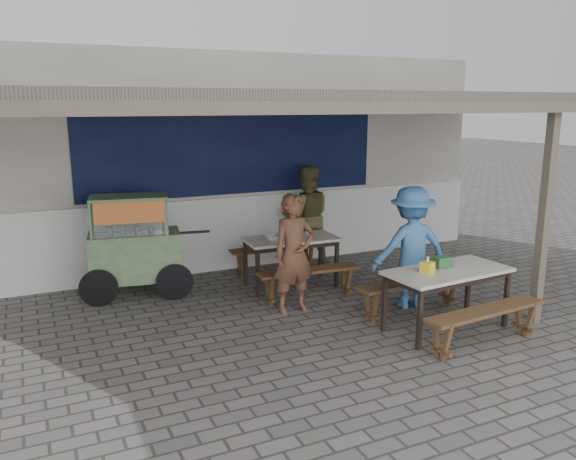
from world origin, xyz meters
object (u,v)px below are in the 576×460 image
(patron_street_side, at_px, (294,254))
(patron_wall_side, at_px, (307,217))
(condiment_jar, at_px, (308,230))
(bench_right_street, at_px, (486,318))
(bench_left_wall, at_px, (275,254))
(vendor_cart, at_px, (134,242))
(table_right, at_px, (448,276))
(bench_right_wall, at_px, (412,288))
(patron_right_table, at_px, (411,247))
(tissue_box, at_px, (427,267))
(donation_box, at_px, (443,262))
(table_left, at_px, (291,243))
(condiment_bowl, at_px, (272,238))
(bench_left_street, at_px, (309,277))

(patron_street_side, xyz_separation_m, patron_wall_side, (1.12, 1.84, 0.07))
(patron_wall_side, distance_m, condiment_jar, 0.72)
(bench_right_street, bearing_deg, bench_left_wall, 101.64)
(vendor_cart, relative_size, condiment_jar, 24.22)
(table_right, xyz_separation_m, patron_wall_side, (-0.30, 3.14, 0.18))
(bench_right_street, height_order, bench_right_wall, same)
(bench_right_wall, distance_m, patron_right_table, 0.55)
(bench_right_street, height_order, vendor_cart, vendor_cart)
(patron_street_side, xyz_separation_m, tissue_box, (1.11, -1.29, 0.03))
(bench_left_wall, xyz_separation_m, bench_right_wall, (0.91, -2.34, 0.01))
(bench_right_street, relative_size, donation_box, 8.26)
(bench_right_street, height_order, condiment_jar, condiment_jar)
(bench_right_street, bearing_deg, table_left, 105.72)
(patron_wall_side, relative_size, condiment_bowl, 7.85)
(bench_right_street, bearing_deg, tissue_box, 115.62)
(tissue_box, bearing_deg, donation_box, 16.63)
(vendor_cart, xyz_separation_m, patron_street_side, (1.76, -1.55, 0.00))
(table_left, distance_m, bench_left_street, 0.74)
(bench_left_street, xyz_separation_m, patron_right_table, (1.12, -0.78, 0.48))
(donation_box, xyz_separation_m, condiment_bowl, (-1.30, 2.20, -0.04))
(condiment_jar, relative_size, condiment_bowl, 0.35)
(table_left, xyz_separation_m, condiment_jar, (0.39, 0.21, 0.12))
(vendor_cart, height_order, patron_wall_side, patron_wall_side)
(table_right, distance_m, bench_right_street, 0.69)
(tissue_box, bearing_deg, patron_right_table, 64.68)
(donation_box, bearing_deg, patron_street_side, 139.88)
(table_left, distance_m, tissue_box, 2.38)
(condiment_jar, bearing_deg, bench_right_wall, -73.35)
(patron_street_side, relative_size, condiment_bowl, 7.24)
(bench_left_wall, height_order, table_right, table_right)
(bench_left_street, bearing_deg, donation_box, -52.10)
(table_right, height_order, patron_wall_side, patron_wall_side)
(patron_right_table, relative_size, condiment_jar, 21.30)
(bench_right_street, relative_size, patron_street_side, 1.04)
(bench_right_wall, relative_size, vendor_cart, 0.88)
(bench_right_street, xyz_separation_m, bench_right_wall, (-0.09, 1.21, 0.00))
(bench_left_street, bearing_deg, condiment_bowl, 113.76)
(table_right, bearing_deg, donation_box, 84.24)
(bench_right_street, distance_m, condiment_jar, 3.20)
(bench_right_street, height_order, donation_box, donation_box)
(bench_right_wall, bearing_deg, patron_right_table, 56.80)
(tissue_box, height_order, donation_box, same)
(table_left, distance_m, condiment_bowl, 0.31)
(bench_left_street, relative_size, bench_right_street, 0.90)
(bench_right_wall, bearing_deg, patron_wall_side, 91.62)
(bench_right_wall, distance_m, donation_box, 0.69)
(table_right, height_order, vendor_cart, vendor_cart)
(table_right, distance_m, patron_wall_side, 3.16)
(vendor_cart, distance_m, patron_right_table, 3.84)
(bench_right_street, relative_size, vendor_cart, 0.88)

